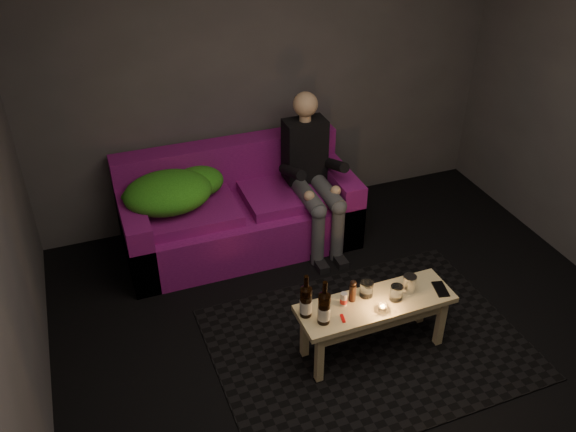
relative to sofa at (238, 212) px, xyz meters
name	(u,v)px	position (x,y,z in m)	size (l,w,h in m)	color
floor	(386,383)	(0.43, -1.82, -0.29)	(4.50, 4.50, 0.00)	black
room	(372,115)	(0.43, -1.35, 1.35)	(4.50, 4.50, 4.50)	silver
rug	(368,343)	(0.47, -1.47, -0.29)	(2.07, 1.50, 0.01)	black
sofa	(238,212)	(0.00, 0.00, 0.00)	(1.87, 0.84, 0.80)	#78106E
green_blanket	(173,191)	(-0.51, -0.01, 0.31)	(0.82, 0.56, 0.28)	#268117
person	(312,170)	(0.58, -0.15, 0.36)	(0.34, 0.78, 1.25)	black
coffee_table	(375,310)	(0.47, -1.52, 0.06)	(1.04, 0.35, 0.42)	tan
beer_bottle_a	(306,301)	(0.01, -1.48, 0.24)	(0.08, 0.08, 0.31)	black
beer_bottle_b	(324,308)	(0.09, -1.57, 0.25)	(0.08, 0.08, 0.31)	black
salt_shaker	(344,299)	(0.27, -1.47, 0.18)	(0.04, 0.04, 0.09)	silver
pepper_mill	(353,293)	(0.33, -1.45, 0.19)	(0.04, 0.04, 0.12)	black
tumbler_back	(367,289)	(0.44, -1.44, 0.18)	(0.09, 0.09, 0.10)	white
tealight	(383,308)	(0.47, -1.60, 0.15)	(0.05, 0.05, 0.04)	white
tumbler_front	(396,293)	(0.60, -1.54, 0.18)	(0.08, 0.08, 0.10)	white
steel_cup	(409,284)	(0.72, -1.50, 0.19)	(0.09, 0.09, 0.12)	#B5B8BD
smartphone	(441,289)	(0.92, -1.56, 0.14)	(0.08, 0.15, 0.01)	black
red_lighter	(343,318)	(0.21, -1.59, 0.14)	(0.02, 0.07, 0.01)	#BF0B0C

